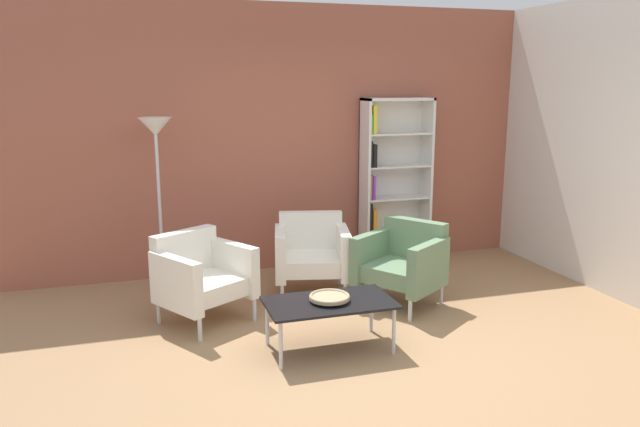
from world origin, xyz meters
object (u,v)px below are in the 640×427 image
object	(u,v)px
floor_lamp_torchiere	(156,147)
armchair_near_window	(312,252)
decorative_bowl	(329,297)
armchair_by_bookshelf	(201,275)
armchair_corner_red	(403,261)
coffee_table_low	(329,305)
bookshelf_tall	(390,183)

from	to	relation	value
floor_lamp_torchiere	armchair_near_window	bearing A→B (deg)	-20.96
armchair_near_window	decorative_bowl	bearing A→B (deg)	-87.09
armchair_by_bookshelf	armchair_corner_red	bearing A→B (deg)	-35.40
coffee_table_low	decorative_bowl	distance (m)	0.07
armchair_near_window	floor_lamp_torchiere	world-z (taller)	floor_lamp_torchiere
bookshelf_tall	armchair_corner_red	xyz separation A→B (m)	(-0.44, -1.33, -0.52)
coffee_table_low	armchair_by_bookshelf	xyz separation A→B (m)	(-0.89, 0.91, 0.05)
coffee_table_low	armchair_by_bookshelf	bearing A→B (deg)	134.25
armchair_by_bookshelf	armchair_corner_red	world-z (taller)	same
bookshelf_tall	coffee_table_low	distance (m)	2.61
decorative_bowl	bookshelf_tall	bearing A→B (deg)	55.98
bookshelf_tall	floor_lamp_torchiere	xyz separation A→B (m)	(-2.59, -0.23, 0.51)
armchair_near_window	armchair_corner_red	bearing A→B (deg)	-23.90
armchair_corner_red	armchair_near_window	bearing A→B (deg)	-161.49
bookshelf_tall	armchair_near_window	xyz separation A→B (m)	(-1.17, -0.77, -0.52)
armchair_near_window	armchair_by_bookshelf	bearing A→B (deg)	-146.13
armchair_by_bookshelf	floor_lamp_torchiere	size ratio (longest dim) A/B	0.54
armchair_near_window	armchair_by_bookshelf	size ratio (longest dim) A/B	0.90
decorative_bowl	armchair_by_bookshelf	size ratio (longest dim) A/B	0.34
decorative_bowl	armchair_corner_red	size ratio (longest dim) A/B	0.34
coffee_table_low	decorative_bowl	size ratio (longest dim) A/B	3.12
armchair_corner_red	floor_lamp_torchiere	world-z (taller)	floor_lamp_torchiere
armchair_corner_red	floor_lamp_torchiere	size ratio (longest dim) A/B	0.54
bookshelf_tall	coffee_table_low	world-z (taller)	bookshelf_tall
decorative_bowl	floor_lamp_torchiere	bearing A→B (deg)	121.84
coffee_table_low	armchair_near_window	world-z (taller)	armchair_near_window
armchair_near_window	coffee_table_low	bearing A→B (deg)	-87.09
armchair_near_window	floor_lamp_torchiere	size ratio (longest dim) A/B	0.49
decorative_bowl	armchair_by_bookshelf	world-z (taller)	armchair_by_bookshelf
decorative_bowl	armchair_by_bookshelf	xyz separation A→B (m)	(-0.89, 0.91, -0.02)
decorative_bowl	armchair_near_window	distance (m)	1.36
armchair_by_bookshelf	decorative_bowl	bearing A→B (deg)	-76.97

